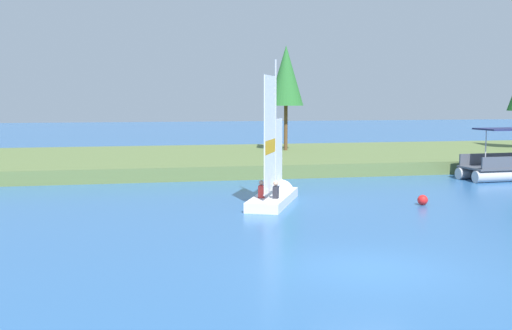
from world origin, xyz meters
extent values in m
plane|color=#2D609E|center=(0.00, 0.00, 0.00)|extent=(200.00, 200.00, 0.00)
cube|color=#5B703D|center=(0.00, 24.91, 0.36)|extent=(80.00, 15.23, 0.73)
cylinder|color=brown|center=(4.78, 26.60, 2.22)|extent=(0.24, 0.24, 2.99)
cone|color=#286B2D|center=(4.78, 26.60, 5.71)|extent=(2.34, 2.34, 3.98)
cube|color=white|center=(-0.09, 9.86, 0.19)|extent=(3.08, 4.70, 0.38)
cone|color=white|center=(0.86, 11.94, 0.19)|extent=(1.53, 1.52, 1.16)
cylinder|color=#B7B7BC|center=(0.10, 10.28, 3.05)|extent=(0.08, 0.08, 5.35)
cube|color=white|center=(-0.35, 9.30, 2.84)|extent=(0.92, 1.97, 4.43)
cube|color=orange|center=(-0.35, 9.30, 2.34)|extent=(0.84, 1.78, 0.53)
cube|color=white|center=(0.43, 11.00, 1.97)|extent=(0.60, 1.27, 2.78)
cylinder|color=#B7B7BC|center=(-0.35, 9.30, 0.60)|extent=(0.95, 1.98, 0.06)
cube|color=#26262D|center=(-0.20, 8.93, 0.61)|extent=(0.30, 0.34, 0.47)
sphere|color=tan|center=(-0.20, 8.93, 0.95)|extent=(0.20, 0.20, 0.20)
cube|color=red|center=(-0.72, 9.17, 0.62)|extent=(0.30, 0.34, 0.48)
sphere|color=tan|center=(-0.72, 9.17, 0.97)|extent=(0.20, 0.20, 0.20)
cylinder|color=#B2B2B7|center=(13.80, 15.51, 0.30)|extent=(5.42, 0.94, 0.60)
cube|color=#474C56|center=(13.85, 14.77, 0.65)|extent=(5.30, 2.39, 0.10)
cube|color=#474C56|center=(13.79, 15.72, 1.00)|extent=(4.96, 0.41, 0.60)
cylinder|color=#B2B2B7|center=(12.23, 14.67, 1.64)|extent=(0.06, 0.06, 1.88)
sphere|color=red|center=(5.63, 8.38, 0.20)|extent=(0.41, 0.41, 0.41)
camera|label=1|loc=(-5.86, -14.28, 4.19)|focal=44.20mm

